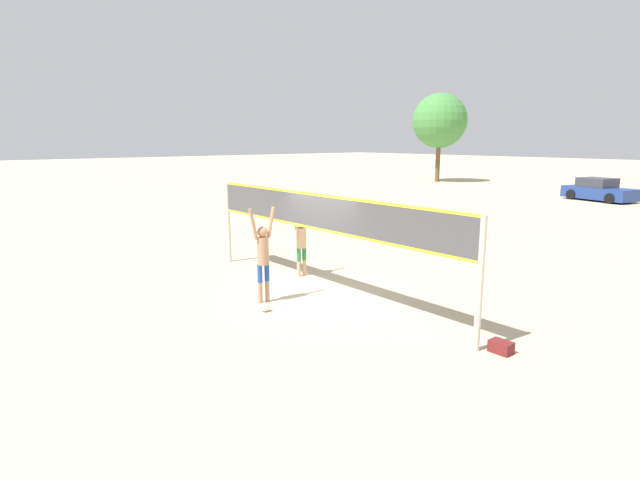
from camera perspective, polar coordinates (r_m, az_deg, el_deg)
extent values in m
plane|color=#C6B28C|center=(12.63, 0.00, -6.20)|extent=(200.00, 200.00, 0.00)
cylinder|color=beige|center=(15.92, -10.41, 1.99)|extent=(0.12, 0.12, 2.53)
cylinder|color=beige|center=(9.44, 17.81, -4.86)|extent=(0.12, 0.12, 2.53)
cube|color=#47474C|center=(12.16, 0.00, 3.18)|extent=(8.81, 0.02, 0.90)
cube|color=yellow|center=(12.11, 0.00, 5.14)|extent=(8.81, 0.03, 0.06)
cube|color=yellow|center=(12.23, 0.00, 1.23)|extent=(8.81, 0.03, 0.06)
cylinder|color=tan|center=(11.97, -6.83, -5.99)|extent=(0.11, 0.11, 0.51)
cylinder|color=#1E47A5|center=(11.84, -6.89, -3.84)|extent=(0.12, 0.12, 0.42)
cylinder|color=tan|center=(12.08, -6.04, -5.82)|extent=(0.11, 0.11, 0.51)
cylinder|color=#1E47A5|center=(11.95, -6.09, -3.69)|extent=(0.12, 0.12, 0.42)
cylinder|color=tan|center=(11.77, -6.54, -1.23)|extent=(0.28, 0.28, 0.66)
sphere|color=tan|center=(11.68, -6.59, 0.95)|extent=(0.26, 0.26, 0.26)
cylinder|color=tan|center=(11.51, -7.64, 1.80)|extent=(0.08, 0.23, 0.74)
cylinder|color=tan|center=(11.78, -5.62, 2.06)|extent=(0.08, 0.23, 0.74)
cylinder|color=tan|center=(14.30, -1.80, -3.16)|extent=(0.11, 0.11, 0.45)
cylinder|color=#267F3F|center=(14.20, -1.81, -1.57)|extent=(0.12, 0.12, 0.37)
cylinder|color=tan|center=(14.18, -2.43, -3.29)|extent=(0.11, 0.11, 0.45)
cylinder|color=#267F3F|center=(14.08, -2.45, -1.69)|extent=(0.12, 0.12, 0.37)
cylinder|color=tan|center=(14.04, -2.14, 0.25)|extent=(0.28, 0.28, 0.58)
sphere|color=tan|center=(13.97, -2.15, 1.86)|extent=(0.22, 0.22, 0.22)
cylinder|color=tan|center=(14.09, -1.40, 2.66)|extent=(0.08, 0.21, 0.65)
cylinder|color=tan|center=(13.80, -2.93, 2.47)|extent=(0.08, 0.21, 0.65)
sphere|color=silver|center=(11.43, -6.35, -7.62)|extent=(0.21, 0.21, 0.21)
cube|color=maroon|center=(9.86, 19.98, -11.41)|extent=(0.40, 0.28, 0.22)
cube|color=navy|center=(36.33, 29.28, 4.70)|extent=(4.52, 2.74, 0.73)
cube|color=#2D333D|center=(36.39, 29.11, 5.77)|extent=(2.23, 2.07, 0.59)
cylinder|color=black|center=(36.37, 31.72, 4.19)|extent=(0.67, 0.36, 0.64)
cylinder|color=black|center=(34.91, 30.22, 4.11)|extent=(0.67, 0.36, 0.64)
cylinder|color=black|center=(37.79, 28.36, 4.73)|extent=(0.67, 0.36, 0.64)
cylinder|color=black|center=(36.39, 26.79, 4.67)|extent=(0.67, 0.36, 0.64)
cylinder|color=brown|center=(47.51, 13.32, 9.01)|extent=(0.41, 0.41, 4.15)
sphere|color=#42843D|center=(47.50, 13.52, 13.13)|extent=(4.89, 4.89, 4.89)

